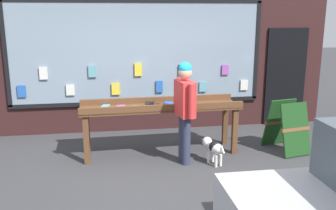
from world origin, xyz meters
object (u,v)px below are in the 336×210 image
object	(u,v)px
person_browsing	(185,105)
sandwich_board_sign	(287,126)
display_table_main	(161,111)
small_dog	(213,147)

from	to	relation	value
person_browsing	sandwich_board_sign	xyz separation A→B (m)	(1.91, 0.27, -0.51)
display_table_main	person_browsing	bearing A→B (deg)	-56.55
person_browsing	display_table_main	bearing A→B (deg)	24.72
display_table_main	small_dog	size ratio (longest dim) A/B	5.33
small_dog	display_table_main	bearing A→B (deg)	30.11
display_table_main	sandwich_board_sign	bearing A→B (deg)	-5.62
small_dog	sandwich_board_sign	bearing A→B (deg)	-96.43
display_table_main	small_dog	distance (m)	1.10
display_table_main	person_browsing	size ratio (longest dim) A/B	1.65
sandwich_board_sign	display_table_main	bearing A→B (deg)	163.27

